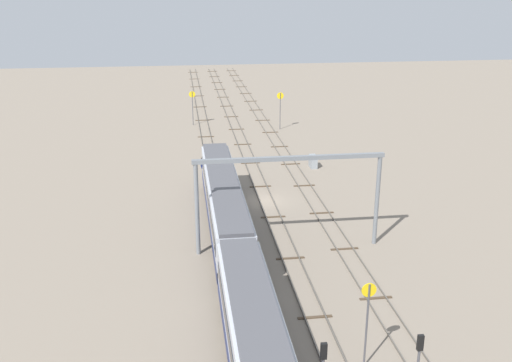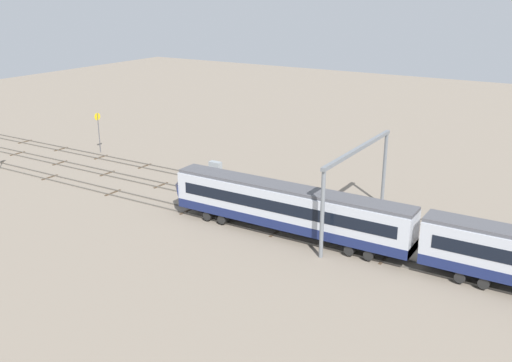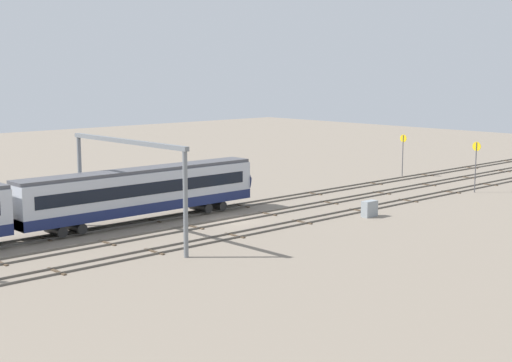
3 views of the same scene
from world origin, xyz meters
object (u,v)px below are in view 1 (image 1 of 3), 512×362
(speed_sign_near_foreground, at_px, (192,103))
(speed_sign_mid_trackside, at_px, (280,105))
(overhead_gantry, at_px, (289,181))
(relay_cabinet, at_px, (313,161))
(signal_light_trackside_departure, at_px, (418,360))
(speed_sign_far_trackside, at_px, (367,315))

(speed_sign_near_foreground, height_order, speed_sign_mid_trackside, speed_sign_mid_trackside)
(overhead_gantry, bearing_deg, relay_cabinet, -18.31)
(relay_cabinet, bearing_deg, speed_sign_near_foreground, 29.88)
(overhead_gantry, bearing_deg, speed_sign_mid_trackside, -8.95)
(overhead_gantry, height_order, speed_sign_near_foreground, overhead_gantry)
(speed_sign_near_foreground, xyz_separation_m, signal_light_trackside_departure, (-66.28, -9.88, -0.66))
(overhead_gantry, distance_m, relay_cabinet, 23.78)
(speed_sign_near_foreground, distance_m, speed_sign_far_trackside, 63.25)
(signal_light_trackside_departure, xyz_separation_m, relay_cabinet, (41.87, -4.14, -2.15))
(speed_sign_far_trackside, xyz_separation_m, relay_cabinet, (38.30, -5.77, -2.77))
(speed_sign_mid_trackside, xyz_separation_m, relay_cabinet, (-19.80, -0.69, -3.04))
(speed_sign_near_foreground, xyz_separation_m, speed_sign_mid_trackside, (-4.61, -13.33, 0.24))
(speed_sign_mid_trackside, height_order, relay_cabinet, speed_sign_mid_trackside)
(speed_sign_near_foreground, distance_m, signal_light_trackside_departure, 67.01)
(overhead_gantry, xyz_separation_m, speed_sign_near_foreground, (46.41, 6.74, -2.53))
(speed_sign_mid_trackside, bearing_deg, relay_cabinet, -177.99)
(overhead_gantry, xyz_separation_m, speed_sign_mid_trackside, (41.80, -6.59, -2.30))
(speed_sign_mid_trackside, xyz_separation_m, speed_sign_far_trackside, (-58.09, 5.08, -0.27))
(speed_sign_near_foreground, bearing_deg, speed_sign_far_trackside, -172.50)
(speed_sign_mid_trackside, relative_size, speed_sign_far_trackside, 1.04)
(overhead_gantry, height_order, relay_cabinet, overhead_gantry)
(speed_sign_near_foreground, height_order, speed_sign_far_trackside, speed_sign_far_trackside)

